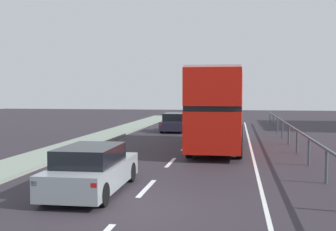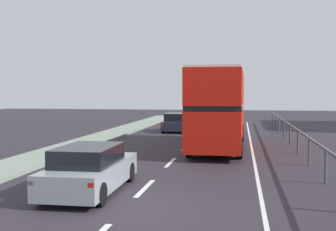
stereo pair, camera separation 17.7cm
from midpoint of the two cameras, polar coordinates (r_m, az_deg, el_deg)
ground_plane at (r=11.69m, az=-5.47°, el=-12.02°), size 75.42×120.00×0.10m
lane_paint_markings at (r=19.42m, az=6.89°, el=-5.76°), size 3.66×46.00×0.01m
bridge_side_railing at (r=20.23m, az=17.08°, el=-2.86°), size 0.10×42.00×1.16m
double_decker_bus_red at (r=22.98m, az=6.46°, el=1.17°), size 2.65×10.04×4.13m
hatchback_car_near at (r=13.24m, az=-10.35°, el=-7.03°), size 1.84×4.61×1.41m
sedan_car_ahead at (r=32.69m, az=0.81°, el=-0.94°), size 1.80×4.33×1.39m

